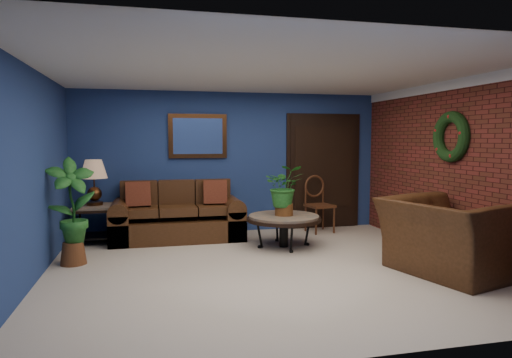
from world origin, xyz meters
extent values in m
plane|color=beige|center=(0.00, 0.00, 0.00)|extent=(5.50, 5.50, 0.00)
cube|color=navy|center=(0.00, 2.50, 1.25)|extent=(5.50, 0.04, 2.50)
cube|color=navy|center=(-2.75, 0.00, 1.25)|extent=(0.04, 5.00, 2.50)
cube|color=maroon|center=(2.75, 0.00, 1.25)|extent=(0.04, 5.00, 2.50)
cube|color=white|center=(0.00, 0.00, 2.50)|extent=(5.50, 5.00, 0.02)
cube|color=white|center=(2.72, 0.00, 2.43)|extent=(0.03, 5.00, 0.14)
cube|color=#442612|center=(-0.60, 2.46, 1.72)|extent=(1.02, 0.06, 0.77)
cube|color=black|center=(1.75, 2.47, 1.05)|extent=(1.44, 0.06, 2.18)
torus|color=black|center=(2.69, 0.05, 1.70)|extent=(0.16, 0.72, 0.72)
cube|color=#482714|center=(-1.00, 2.00, 0.18)|extent=(2.16, 0.93, 0.35)
cube|color=#482714|center=(-1.00, 2.34, 0.50)|extent=(1.85, 0.26, 0.88)
cube|color=#482714|center=(-1.61, 1.94, 0.51)|extent=(0.60, 0.64, 0.14)
cube|color=#482714|center=(-1.00, 1.94, 0.51)|extent=(0.60, 0.64, 0.14)
cube|color=#482714|center=(-0.38, 1.94, 0.51)|extent=(0.60, 0.64, 0.14)
cube|color=#482714|center=(-1.92, 2.00, 0.25)|extent=(0.31, 0.93, 0.49)
cube|color=#482714|center=(-0.07, 2.00, 0.25)|extent=(0.31, 0.93, 0.49)
cube|color=#632B18|center=(-1.63, 1.98, 0.78)|extent=(0.39, 0.12, 0.39)
cube|color=#632B18|center=(-0.37, 1.98, 0.78)|extent=(0.39, 0.12, 0.39)
cylinder|color=#534E48|center=(0.57, 1.12, 0.47)|extent=(1.08, 1.08, 0.05)
cylinder|color=black|center=(0.57, 1.12, 0.43)|extent=(1.15, 1.15, 0.05)
cylinder|color=black|center=(0.57, 1.12, 0.22)|extent=(0.14, 0.14, 0.44)
cube|color=#534E48|center=(-2.30, 2.05, 0.59)|extent=(0.64, 0.64, 0.05)
cube|color=black|center=(-2.30, 2.05, 0.55)|extent=(0.68, 0.68, 0.04)
cube|color=black|center=(-2.30, 2.05, 0.12)|extent=(0.57, 0.57, 0.03)
cylinder|color=black|center=(-2.57, 1.78, 0.30)|extent=(0.03, 0.03, 0.59)
cylinder|color=black|center=(-2.03, 1.78, 0.30)|extent=(0.03, 0.03, 0.59)
cylinder|color=black|center=(-2.57, 2.32, 0.30)|extent=(0.03, 0.03, 0.59)
cylinder|color=black|center=(-2.03, 2.32, 0.30)|extent=(0.03, 0.03, 0.59)
cylinder|color=#442612|center=(-2.30, 2.05, 0.64)|extent=(0.25, 0.25, 0.05)
sphere|color=#442612|center=(-2.30, 2.05, 0.77)|extent=(0.23, 0.23, 0.23)
cylinder|color=#442612|center=(-2.30, 2.05, 0.96)|extent=(0.03, 0.03, 0.29)
cone|color=#9A765A|center=(-2.30, 2.05, 1.17)|extent=(0.42, 0.42, 0.29)
cube|color=#512717|center=(1.53, 2.05, 0.48)|extent=(0.50, 0.50, 0.04)
torus|color=#512717|center=(1.49, 2.24, 0.81)|extent=(0.41, 0.11, 0.41)
cylinder|color=#512717|center=(1.38, 1.84, 0.23)|extent=(0.03, 0.03, 0.45)
cylinder|color=#512717|center=(1.74, 1.90, 0.23)|extent=(0.03, 0.03, 0.45)
cylinder|color=#512717|center=(1.31, 2.20, 0.23)|extent=(0.03, 0.03, 0.45)
cylinder|color=#512717|center=(1.68, 2.26, 0.23)|extent=(0.03, 0.03, 0.45)
imported|color=#482714|center=(2.15, -0.73, 0.47)|extent=(1.59, 1.71, 0.93)
cylinder|color=brown|center=(0.57, 1.12, 0.58)|extent=(0.28, 0.28, 0.18)
imported|color=#1A5119|center=(0.57, 1.12, 0.95)|extent=(0.67, 0.61, 0.65)
cylinder|color=brown|center=(2.35, 0.73, 0.10)|extent=(0.26, 0.26, 0.20)
imported|color=#1A5119|center=(2.35, 0.73, 0.47)|extent=(0.42, 0.37, 0.65)
cylinder|color=brown|center=(-2.45, 0.81, 0.15)|extent=(0.34, 0.34, 0.30)
imported|color=#1A5119|center=(-2.45, 0.81, 0.84)|extent=(0.73, 0.60, 1.18)
camera|label=1|loc=(-1.44, -5.57, 1.67)|focal=32.00mm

